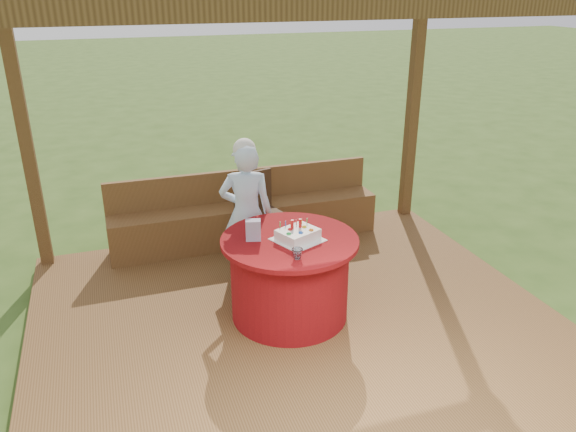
# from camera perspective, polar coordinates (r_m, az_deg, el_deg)

# --- Properties ---
(ground) EXTENTS (60.00, 60.00, 0.00)m
(ground) POSITION_cam_1_polar(r_m,az_deg,el_deg) (5.08, 0.93, -11.52)
(ground) COLOR #314D19
(ground) RESTS_ON ground
(deck) EXTENTS (4.50, 4.00, 0.12)m
(deck) POSITION_cam_1_polar(r_m,az_deg,el_deg) (5.04, 0.93, -10.96)
(deck) COLOR brown
(deck) RESTS_ON ground
(pergola) EXTENTS (4.50, 4.00, 2.72)m
(pergola) POSITION_cam_1_polar(r_m,az_deg,el_deg) (4.22, 1.14, 16.62)
(pergola) COLOR brown
(pergola) RESTS_ON deck
(bench) EXTENTS (3.00, 0.42, 0.80)m
(bench) POSITION_cam_1_polar(r_m,az_deg,el_deg) (6.34, -4.29, -0.30)
(bench) COLOR brown
(bench) RESTS_ON deck
(table) EXTENTS (1.17, 1.17, 0.74)m
(table) POSITION_cam_1_polar(r_m,az_deg,el_deg) (4.88, 0.16, -6.18)
(table) COLOR maroon
(table) RESTS_ON deck
(chair) EXTENTS (0.55, 0.55, 0.90)m
(chair) POSITION_cam_1_polar(r_m,az_deg,el_deg) (5.94, -2.95, 0.59)
(chair) COLOR #372111
(chair) RESTS_ON deck
(elderly_woman) EXTENTS (0.58, 0.45, 1.43)m
(elderly_woman) POSITION_cam_1_polar(r_m,az_deg,el_deg) (5.35, -4.26, 0.46)
(elderly_woman) COLOR #A7D0F8
(elderly_woman) RESTS_ON deck
(birthday_cake) EXTENTS (0.46, 0.46, 0.17)m
(birthday_cake) POSITION_cam_1_polar(r_m,az_deg,el_deg) (4.66, 1.00, -1.90)
(birthday_cake) COLOR white
(birthday_cake) RESTS_ON table
(gift_bag) EXTENTS (0.14, 0.11, 0.18)m
(gift_bag) POSITION_cam_1_polar(r_m,az_deg,el_deg) (4.66, -3.55, -1.43)
(gift_bag) COLOR pink
(gift_bag) RESTS_ON table
(drinking_glass) EXTENTS (0.10, 0.10, 0.08)m
(drinking_glass) POSITION_cam_1_polar(r_m,az_deg,el_deg) (4.36, 0.95, -3.85)
(drinking_glass) COLOR white
(drinking_glass) RESTS_ON table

